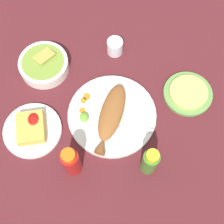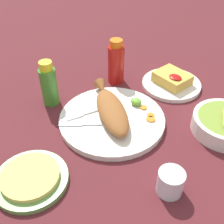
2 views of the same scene
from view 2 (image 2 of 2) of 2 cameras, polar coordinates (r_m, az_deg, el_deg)
name	(u,v)px [view 2 (image 2 of 2)]	position (r m, az deg, el deg)	size (l,w,h in m)	color
ground_plane	(112,122)	(0.85, 0.00, -1.98)	(4.00, 4.00, 0.00)	#561E23
main_plate	(112,119)	(0.84, 0.00, -1.52)	(0.32, 0.32, 0.02)	white
fried_fish	(111,109)	(0.83, -0.22, 0.61)	(0.27, 0.16, 0.04)	#935628
fork_near	(86,124)	(0.82, -5.24, -2.45)	(0.13, 0.15, 0.00)	silver
fork_far	(85,114)	(0.85, -5.44, -0.31)	(0.06, 0.18, 0.00)	silver
carrot_slice_near	(151,115)	(0.85, 7.86, -0.63)	(0.02, 0.02, 0.00)	orange
carrot_slice_mid	(151,119)	(0.84, 7.87, -1.45)	(0.03, 0.03, 0.00)	orange
carrot_slice_far	(144,108)	(0.88, 6.44, 0.89)	(0.02, 0.02, 0.00)	orange
lime_wedge_main	(136,101)	(0.88, 4.85, 2.15)	(0.04, 0.03, 0.02)	#6BB233
hot_sauce_bottle_red	(116,63)	(0.99, 0.83, 10.00)	(0.06, 0.06, 0.16)	#B21914
hot_sauce_bottle_green	(49,85)	(0.91, -12.70, 5.46)	(0.05, 0.05, 0.15)	#3D8428
salt_cup	(170,183)	(0.68, 11.74, -14.00)	(0.06, 0.06, 0.06)	silver
side_plate_fries	(171,84)	(1.02, 11.94, 5.54)	(0.21, 0.21, 0.01)	white
fries_pile	(172,78)	(1.01, 12.15, 6.72)	(0.11, 0.09, 0.04)	gold
tortilla_plate	(31,180)	(0.72, -16.12, -13.06)	(0.18, 0.18, 0.01)	#6B9E4C
tortilla_stack	(30,176)	(0.71, -16.31, -12.41)	(0.14, 0.14, 0.01)	#E0C666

